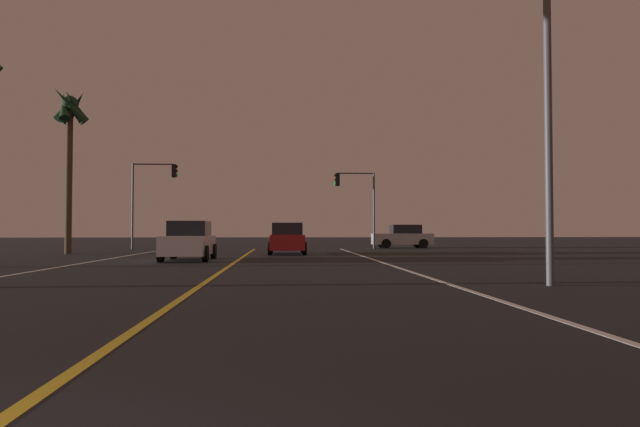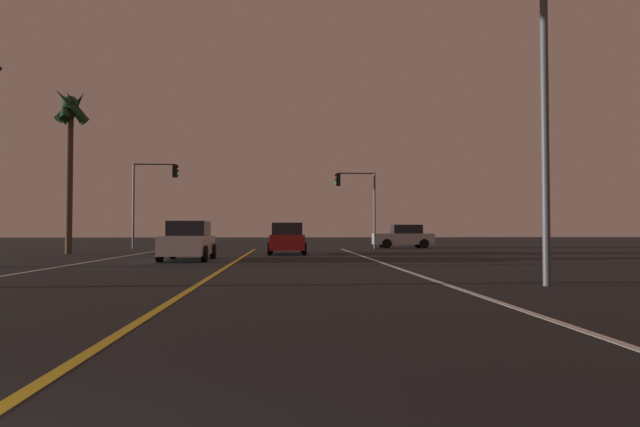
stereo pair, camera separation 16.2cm
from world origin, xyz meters
The scene contains 10 objects.
lane_edge_right centered at (5.95, 15.44, 0.00)m, with size 0.16×42.87×0.01m, color silver.
lane_edge_left centered at (-5.95, 15.44, 0.00)m, with size 0.16×42.87×0.01m, color silver.
lane_center_divider centered at (0.00, 15.44, 0.00)m, with size 0.16×42.87×0.01m, color gold.
car_oncoming centered at (-2.11, 22.60, 0.82)m, with size 2.02×4.30×1.70m.
car_crossing_side centered at (10.74, 38.63, 0.82)m, with size 4.30×2.02×1.70m.
car_ahead_far centered at (2.17, 28.59, 0.82)m, with size 2.02×4.30×1.70m.
traffic_light_near_right centered at (7.03, 37.37, 3.99)m, with size 2.91×0.36×5.38m.
traffic_light_near_left centered at (-6.98, 37.37, 4.37)m, with size 3.13×0.36×5.92m.
street_lamp_right_near centered at (7.74, 10.87, 5.58)m, with size 2.21×0.44×8.91m.
palm_tree_left_far centered at (-9.88, 29.86, 7.34)m, with size 2.05×2.13×9.24m.
Camera 1 is at (1.92, -1.91, 1.31)m, focal length 31.45 mm.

